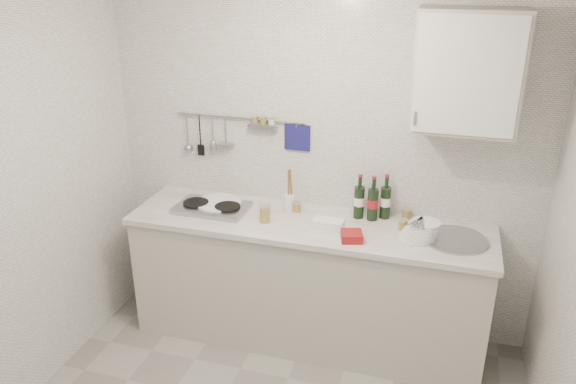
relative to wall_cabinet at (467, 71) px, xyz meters
The scene contains 14 objects.
back_wall 1.15m from the wall_cabinet, 168.67° to the left, with size 3.00×0.02×2.50m, color silver.
counter 1.76m from the wall_cabinet, behind, with size 2.44×0.64×0.96m.
wall_rail 1.59m from the wall_cabinet, behind, with size 0.98×0.09×0.34m.
wall_cabinet is the anchor object (origin of this frame).
plate_stack_hob 1.87m from the wall_cabinet, behind, with size 0.34×0.34×0.04m.
plate_stack_sink 1.00m from the wall_cabinet, 138.90° to the right, with size 0.25×0.24×0.12m.
wine_bottles 1.01m from the wall_cabinet, behind, with size 0.24×0.13×0.31m.
butter_dish 1.26m from the wall_cabinet, 167.01° to the right, with size 0.20×0.10×0.06m, color white.
strawberry_punnet 1.19m from the wall_cabinet, 152.64° to the right, with size 0.13×0.13×0.05m, color #A51D12.
utensil_crock 1.44m from the wall_cabinet, behind, with size 0.08×0.08×0.31m.
jar_a 1.42m from the wall_cabinet, behind, with size 0.06×0.06×0.07m.
jar_b 1.04m from the wall_cabinet, 155.09° to the left, with size 0.06×0.06×0.07m.
jar_c 1.03m from the wall_cabinet, 168.71° to the right, with size 0.06×0.06×0.07m.
jar_d 1.54m from the wall_cabinet, behind, with size 0.07×0.07×0.12m.
Camera 1 is at (0.83, -2.18, 2.55)m, focal length 35.00 mm.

